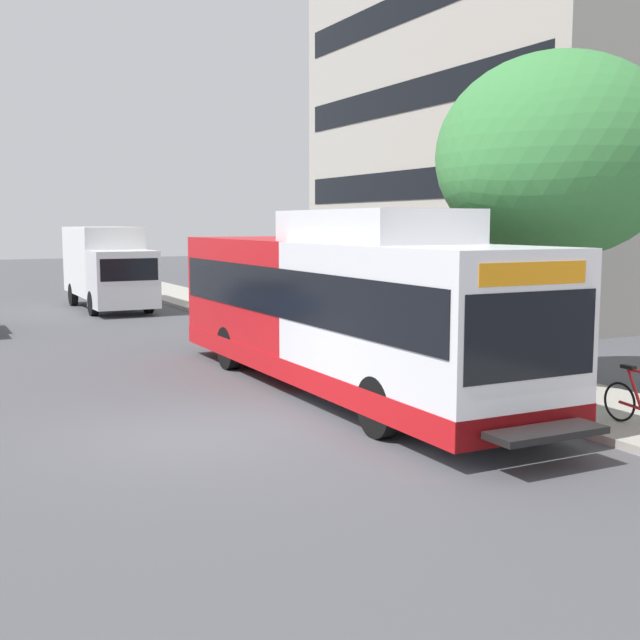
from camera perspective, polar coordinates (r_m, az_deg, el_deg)
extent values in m
plane|color=#4C4C51|center=(20.85, -15.84, -2.76)|extent=(120.00, 120.00, 0.00)
cube|color=#A8A399|center=(21.46, 3.91, -2.05)|extent=(3.00, 56.00, 0.14)
cube|color=white|center=(13.84, 6.82, -0.30)|extent=(2.54, 5.80, 2.73)
cube|color=red|center=(18.91, -2.98, 1.67)|extent=(2.54, 5.80, 2.73)
cube|color=red|center=(16.47, 1.15, -3.12)|extent=(2.57, 11.60, 0.44)
cube|color=black|center=(16.28, 1.16, 2.12)|extent=(2.58, 11.25, 0.96)
cube|color=black|center=(11.57, 14.71, -1.07)|extent=(2.34, 0.10, 1.24)
cube|color=orange|center=(11.48, 14.87, 3.23)|extent=(1.90, 0.08, 0.32)
cube|color=white|center=(14.96, 3.81, 6.67)|extent=(2.16, 4.06, 0.60)
cube|color=black|center=(11.54, 15.80, -7.71)|extent=(1.78, 0.60, 0.10)
cylinder|color=black|center=(12.87, 4.26, -6.18)|extent=(0.30, 1.00, 1.00)
cylinder|color=black|center=(14.15, 12.15, -5.12)|extent=(0.30, 1.00, 1.00)
cylinder|color=black|center=(18.90, -6.45, -1.99)|extent=(0.30, 1.00, 1.00)
cylinder|color=black|center=(19.79, -0.30, -1.54)|extent=(0.30, 1.00, 1.00)
torus|color=black|center=(14.22, 20.52, -5.47)|extent=(0.04, 0.66, 0.66)
cylinder|color=#B2191E|center=(13.97, 21.48, -4.59)|extent=(0.05, 0.34, 0.62)
cylinder|color=#B2191E|center=(14.08, 21.20, -5.68)|extent=(0.05, 0.45, 0.08)
cube|color=black|center=(14.01, 21.08, -3.13)|extent=(0.12, 0.24, 0.06)
cylinder|color=#4C3823|center=(16.97, 16.09, 0.29)|extent=(0.28, 0.28, 2.79)
ellipsoid|color=#3D8442|center=(16.91, 16.46, 11.09)|extent=(4.79, 4.79, 4.07)
cube|color=silver|center=(30.42, -13.82, 2.84)|extent=(2.30, 2.00, 2.10)
cube|color=white|center=(33.81, -15.20, 4.12)|extent=(2.30, 5.00, 2.70)
cube|color=black|center=(29.46, -13.41, 3.50)|extent=(2.07, 0.08, 0.80)
cylinder|color=black|center=(30.71, -15.83, 1.14)|extent=(0.26, 0.92, 0.92)
cylinder|color=black|center=(31.17, -12.11, 1.33)|extent=(0.26, 0.92, 0.92)
cylinder|color=black|center=(34.77, -17.15, 1.74)|extent=(0.26, 0.92, 0.92)
cylinder|color=black|center=(35.17, -13.85, 1.91)|extent=(0.26, 0.92, 0.92)
cube|color=black|center=(33.57, 14.09, 3.62)|extent=(11.17, 15.06, 1.10)
cube|color=black|center=(33.55, 14.26, 9.10)|extent=(11.17, 15.06, 1.10)
cube|color=black|center=(33.83, 14.42, 14.52)|extent=(11.17, 15.06, 1.10)
cube|color=black|center=(34.42, 14.59, 19.81)|extent=(11.17, 15.06, 1.10)
cylinder|color=#B7B7BC|center=(46.12, 7.77, 6.12)|extent=(1.10, 1.10, 5.64)
cylinder|color=#B7B7BC|center=(46.39, 7.88, 13.10)|extent=(0.91, 0.91, 5.64)
cylinder|color=#B7B7BC|center=(47.34, 8.00, 19.90)|extent=(0.72, 0.72, 5.64)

